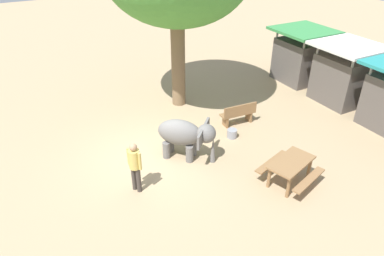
# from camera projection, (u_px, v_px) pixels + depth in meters

# --- Properties ---
(ground_plane) EXTENTS (60.00, 60.00, 0.00)m
(ground_plane) POSITION_uv_depth(u_px,v_px,m) (152.00, 155.00, 11.78)
(ground_plane) COLOR tan
(elephant) EXTENTS (1.83, 1.84, 1.36)m
(elephant) POSITION_uv_depth(u_px,v_px,m) (185.00, 135.00, 11.26)
(elephant) COLOR slate
(elephant) RESTS_ON ground_plane
(person_handler) EXTENTS (0.46, 0.32, 1.62)m
(person_handler) POSITION_uv_depth(u_px,v_px,m) (135.00, 164.00, 9.79)
(person_handler) COLOR #3F3833
(person_handler) RESTS_ON ground_plane
(wooden_bench) EXTENTS (0.48, 1.42, 0.88)m
(wooden_bench) POSITION_uv_depth(u_px,v_px,m) (239.00, 113.00, 13.33)
(wooden_bench) COLOR olive
(wooden_bench) RESTS_ON ground_plane
(picnic_table_near) EXTENTS (1.87, 1.88, 0.78)m
(picnic_table_near) POSITION_uv_depth(u_px,v_px,m) (291.00, 167.00, 10.27)
(picnic_table_near) COLOR olive
(picnic_table_near) RESTS_ON ground_plane
(market_stall_green) EXTENTS (2.50, 2.50, 2.52)m
(market_stall_green) POSITION_uv_depth(u_px,v_px,m) (300.00, 58.00, 16.72)
(market_stall_green) COLOR #59514C
(market_stall_green) RESTS_ON ground_plane
(market_stall_white) EXTENTS (2.50, 2.50, 2.52)m
(market_stall_white) POSITION_uv_depth(u_px,v_px,m) (343.00, 76.00, 14.75)
(market_stall_white) COLOR #59514C
(market_stall_white) RESTS_ON ground_plane
(feed_bucket) EXTENTS (0.36, 0.36, 0.32)m
(feed_bucket) POSITION_uv_depth(u_px,v_px,m) (232.00, 134.00, 12.67)
(feed_bucket) COLOR gray
(feed_bucket) RESTS_ON ground_plane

